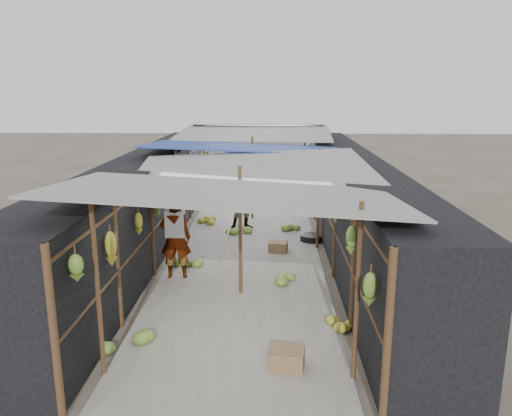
# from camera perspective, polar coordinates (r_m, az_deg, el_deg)

# --- Properties ---
(ground) EXTENTS (80.00, 80.00, 0.00)m
(ground) POSITION_cam_1_polar(r_m,az_deg,el_deg) (7.60, -3.25, -18.65)
(ground) COLOR #6B6356
(ground) RESTS_ON ground
(aisle_slab) EXTENTS (3.60, 16.00, 0.02)m
(aisle_slab) POSITION_cam_1_polar(r_m,az_deg,el_deg) (13.54, -0.84, -3.83)
(aisle_slab) COLOR #9E998E
(aisle_slab) RESTS_ON ground
(stall_left) EXTENTS (1.40, 15.00, 2.30)m
(stall_left) POSITION_cam_1_polar(r_m,az_deg,el_deg) (13.64, -12.26, 0.95)
(stall_left) COLOR black
(stall_left) RESTS_ON ground
(stall_right) EXTENTS (1.40, 15.00, 2.30)m
(stall_right) POSITION_cam_1_polar(r_m,az_deg,el_deg) (13.39, 10.77, 0.79)
(stall_right) COLOR black
(stall_right) RESTS_ON ground
(crate_near) EXTENTS (0.55, 0.47, 0.30)m
(crate_near) POSITION_cam_1_polar(r_m,az_deg,el_deg) (7.71, 3.56, -16.84)
(crate_near) COLOR #91714A
(crate_near) RESTS_ON ground
(crate_mid) EXTENTS (0.50, 0.43, 0.27)m
(crate_mid) POSITION_cam_1_polar(r_m,az_deg,el_deg) (12.66, 2.53, -4.48)
(crate_mid) COLOR #91714A
(crate_mid) RESTS_ON ground
(crate_back) EXTENTS (0.53, 0.49, 0.27)m
(crate_back) POSITION_cam_1_polar(r_m,az_deg,el_deg) (17.31, -0.49, 0.46)
(crate_back) COLOR #91714A
(crate_back) RESTS_ON ground
(black_basin) EXTENTS (0.61, 0.61, 0.18)m
(black_basin) POSITION_cam_1_polar(r_m,az_deg,el_deg) (13.64, 6.35, -3.42)
(black_basin) COLOR black
(black_basin) RESTS_ON ground
(vendor_elderly) EXTENTS (0.68, 0.47, 1.81)m
(vendor_elderly) POSITION_cam_1_polar(r_m,az_deg,el_deg) (10.89, -9.19, -3.42)
(vendor_elderly) COLOR silver
(vendor_elderly) RESTS_ON ground
(shopper_blue) EXTENTS (0.99, 0.85, 1.75)m
(shopper_blue) POSITION_cam_1_polar(r_m,az_deg,el_deg) (14.59, -1.31, 0.96)
(shopper_blue) COLOR #2147A8
(shopper_blue) RESTS_ON ground
(vendor_seated) EXTENTS (0.53, 0.60, 0.80)m
(vendor_seated) POSITION_cam_1_polar(r_m,az_deg,el_deg) (17.71, 3.12, 1.62)
(vendor_seated) COLOR #4A4440
(vendor_seated) RESTS_ON ground
(market_canopy) EXTENTS (5.62, 15.20, 2.77)m
(market_canopy) POSITION_cam_1_polar(r_m,az_deg,el_deg) (13.36, -0.69, 6.49)
(market_canopy) COLOR brown
(market_canopy) RESTS_ON ground
(hanging_bananas) EXTENTS (3.95, 14.03, 0.78)m
(hanging_bananas) POSITION_cam_1_polar(r_m,az_deg,el_deg) (12.62, -1.15, 2.64)
(hanging_bananas) COLOR olive
(hanging_bananas) RESTS_ON ground
(floor_bananas) EXTENTS (4.03, 10.36, 0.36)m
(floor_bananas) POSITION_cam_1_polar(r_m,az_deg,el_deg) (13.14, -1.53, -3.69)
(floor_bananas) COLOR olive
(floor_bananas) RESTS_ON ground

